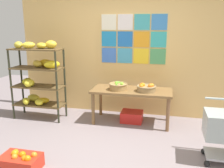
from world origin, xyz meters
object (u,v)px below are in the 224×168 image
object	(u,v)px
fruit_basket_back_right	(118,86)
display_table	(132,94)
produce_crate_under_table	(132,116)
fruit_basket_centre	(146,88)
orange_crate_foreground	(21,162)
banana_shelf_unit	(38,74)

from	to	relation	value
fruit_basket_back_right	display_table	bearing A→B (deg)	13.88
display_table	fruit_basket_back_right	world-z (taller)	fruit_basket_back_right
fruit_basket_back_right	produce_crate_under_table	xyz separation A→B (m)	(0.25, 0.10, -0.61)
fruit_basket_centre	orange_crate_foreground	world-z (taller)	fruit_basket_centre
orange_crate_foreground	produce_crate_under_table	bearing A→B (deg)	58.87
fruit_basket_centre	produce_crate_under_table	bearing A→B (deg)	158.73
display_table	fruit_basket_centre	world-z (taller)	fruit_basket_centre
banana_shelf_unit	produce_crate_under_table	size ratio (longest dim) A/B	3.78
banana_shelf_unit	display_table	distance (m)	1.84
banana_shelf_unit	fruit_basket_centre	bearing A→B (deg)	2.61
display_table	orange_crate_foreground	bearing A→B (deg)	-121.59
produce_crate_under_table	fruit_basket_centre	bearing A→B (deg)	-21.27
fruit_basket_centre	fruit_basket_back_right	world-z (taller)	fruit_basket_centre
display_table	produce_crate_under_table	xyz separation A→B (m)	(0.01, 0.04, -0.46)
fruit_basket_centre	orange_crate_foreground	bearing A→B (deg)	-128.16
display_table	banana_shelf_unit	bearing A→B (deg)	-175.09
fruit_basket_back_right	orange_crate_foreground	distance (m)	2.10
banana_shelf_unit	fruit_basket_back_right	bearing A→B (deg)	3.46
produce_crate_under_table	banana_shelf_unit	bearing A→B (deg)	-173.77
produce_crate_under_table	orange_crate_foreground	xyz separation A→B (m)	(-1.15, -1.91, 0.01)
fruit_basket_centre	display_table	bearing A→B (deg)	167.35
fruit_basket_centre	produce_crate_under_table	world-z (taller)	fruit_basket_centre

